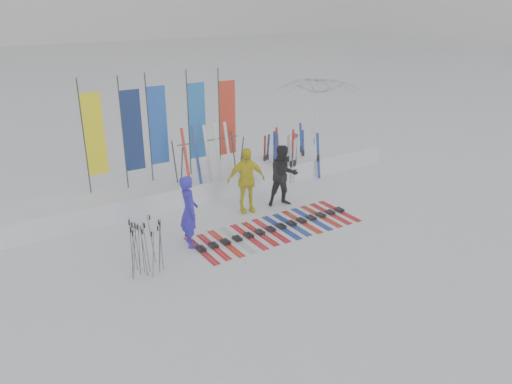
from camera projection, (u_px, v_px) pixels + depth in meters
ground at (284, 253)px, 12.06m from camera, size 120.00×120.00×0.00m
snow_bank at (199, 184)px, 15.56m from camera, size 14.00×1.60×0.60m
person_blue at (189, 211)px, 12.10m from camera, size 0.58×0.75×1.83m
person_black at (283, 176)px, 14.47m from camera, size 1.05×0.92×1.82m
person_yellow at (246, 180)px, 14.04m from camera, size 1.18×0.70×1.89m
tent_canopy at (317, 114)px, 19.46m from camera, size 3.62×3.68×2.96m
ski_row at (276, 228)px, 13.25m from camera, size 4.60×1.70×0.07m
pole_cluster at (145, 248)px, 10.99m from camera, size 0.81×0.80×1.26m
feather_flags at (163, 126)px, 14.52m from camera, size 4.61×0.28×3.20m
ski_rack at (209, 153)px, 14.93m from camera, size 2.04×0.80×1.23m
upright_skis at (288, 156)px, 16.65m from camera, size 1.64×1.12×1.70m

